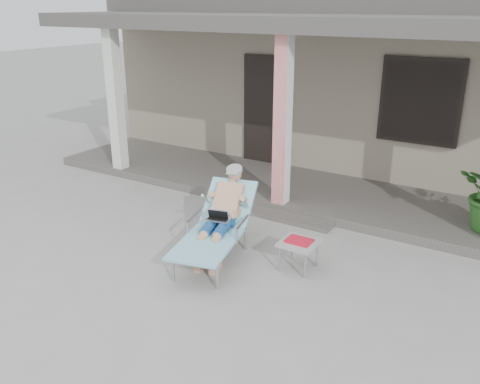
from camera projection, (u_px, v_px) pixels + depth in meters
The scene contains 7 objects.
ground at pixel (203, 265), 6.55m from camera, with size 60.00×60.00×0.00m, color #9E9E99.
house at pixel (373, 76), 11.15m from camera, with size 10.40×5.40×3.30m.
porch_deck at pixel (302, 191), 8.92m from camera, with size 10.00×2.00×0.15m, color #605B56.
porch_overhang at pixel (308, 29), 7.93m from camera, with size 10.00×2.30×2.85m.
porch_step at pixel (271, 214), 8.01m from camera, with size 2.00×0.30×0.07m, color #605B56.
lounger at pixel (219, 206), 6.58m from camera, with size 1.04×1.83×1.15m.
side_table at pixel (299, 244), 6.34m from camera, with size 0.45×0.45×0.40m.
Camera 1 is at (3.46, -4.69, 3.17)m, focal length 38.00 mm.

